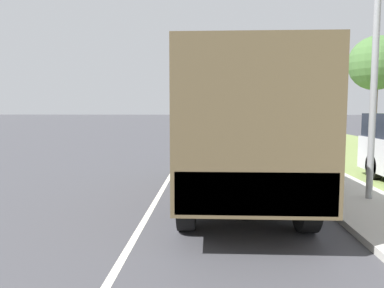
# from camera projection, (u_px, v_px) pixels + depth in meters

# --- Properties ---
(ground_plane) EXTENTS (180.00, 180.00, 0.00)m
(ground_plane) POSITION_uv_depth(u_px,v_px,m) (197.00, 130.00, 37.26)
(ground_plane) COLOR #424247
(lane_centre_stripe) EXTENTS (0.12, 120.00, 0.00)m
(lane_centre_stripe) POSITION_uv_depth(u_px,v_px,m) (197.00, 130.00, 37.26)
(lane_centre_stripe) COLOR silver
(lane_centre_stripe) RESTS_ON ground
(sidewalk_right) EXTENTS (1.80, 120.00, 0.12)m
(sidewalk_right) POSITION_uv_depth(u_px,v_px,m) (242.00, 129.00, 37.05)
(sidewalk_right) COLOR beige
(sidewalk_right) RESTS_ON ground
(grass_strip_right) EXTENTS (7.00, 120.00, 0.02)m
(grass_strip_right) POSITION_uv_depth(u_px,v_px,m) (287.00, 130.00, 36.85)
(grass_strip_right) COLOR olive
(grass_strip_right) RESTS_ON ground
(military_truck) EXTENTS (2.33, 7.48, 3.11)m
(military_truck) POSITION_uv_depth(u_px,v_px,m) (237.00, 126.00, 8.46)
(military_truck) COLOR #606647
(military_truck) RESTS_ON ground
(car_nearest_ahead) EXTENTS (1.86, 4.07, 1.44)m
(car_nearest_ahead) POSITION_uv_depth(u_px,v_px,m) (228.00, 136.00, 19.90)
(car_nearest_ahead) COLOR #B7BABF
(car_nearest_ahead) RESTS_ON ground
(car_second_ahead) EXTENTS (1.95, 4.29, 1.36)m
(car_second_ahead) POSITION_uv_depth(u_px,v_px,m) (214.00, 126.00, 31.17)
(car_second_ahead) COLOR silver
(car_second_ahead) RESTS_ON ground
(car_third_ahead) EXTENTS (1.84, 4.22, 1.72)m
(car_third_ahead) POSITION_uv_depth(u_px,v_px,m) (214.00, 120.00, 45.30)
(car_third_ahead) COLOR tan
(car_third_ahead) RESTS_ON ground
(car_fourth_ahead) EXTENTS (1.79, 4.42, 1.45)m
(car_fourth_ahead) POSITION_uv_depth(u_px,v_px,m) (187.00, 118.00, 56.07)
(car_fourth_ahead) COLOR #B7BABF
(car_fourth_ahead) RESTS_ON ground
(car_farthest_ahead) EXTENTS (1.91, 4.16, 1.56)m
(car_farthest_ahead) POSITION_uv_depth(u_px,v_px,m) (193.00, 116.00, 65.69)
(car_farthest_ahead) COLOR black
(car_farthest_ahead) RESTS_ON ground
(lamp_post) EXTENTS (1.69, 0.24, 6.01)m
(lamp_post) POSITION_uv_depth(u_px,v_px,m) (365.00, 30.00, 7.94)
(lamp_post) COLOR gray
(lamp_post) RESTS_ON sidewalk_right
(tree_mid_right) EXTENTS (2.91, 2.91, 5.98)m
(tree_mid_right) POSITION_uv_depth(u_px,v_px,m) (376.00, 64.00, 20.20)
(tree_mid_right) COLOR brown
(tree_mid_right) RESTS_ON grass_strip_right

